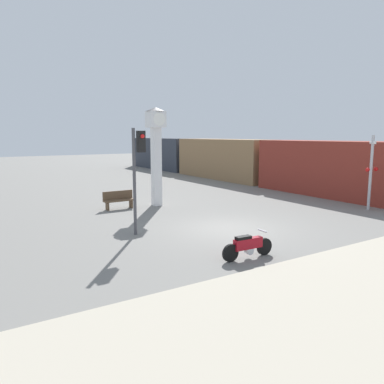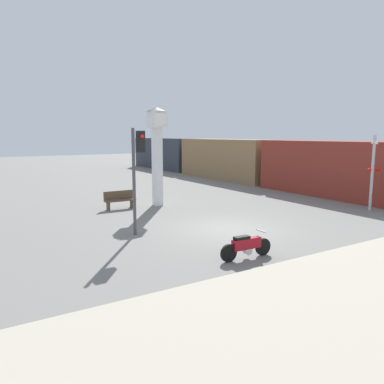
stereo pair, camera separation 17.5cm
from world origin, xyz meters
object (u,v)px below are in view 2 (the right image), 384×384
object	(u,v)px
freight_train	(226,159)
railroad_crossing_signal	(373,170)
motorcycle	(246,246)
traffic_light	(137,162)
bench	(120,199)
clock_tower	(157,142)

from	to	relation	value
freight_train	railroad_crossing_signal	xyz separation A→B (m)	(-2.26, -15.14, 0.35)
motorcycle	railroad_crossing_signal	bearing A→B (deg)	16.27
traffic_light	bench	xyz separation A→B (m)	(1.17, 5.11, -2.29)
clock_tower	railroad_crossing_signal	xyz separation A→B (m)	(8.55, -6.82, -1.34)
motorcycle	freight_train	xyz separation A→B (m)	(12.43, 17.66, 1.30)
bench	railroad_crossing_signal	bearing A→B (deg)	-33.43
railroad_crossing_signal	motorcycle	bearing A→B (deg)	-166.06
clock_tower	bench	bearing A→B (deg)	174.54
railroad_crossing_signal	clock_tower	bearing A→B (deg)	141.42
motorcycle	clock_tower	world-z (taller)	clock_tower
clock_tower	traffic_light	world-z (taller)	clock_tower
bench	freight_train	bearing A→B (deg)	32.17
motorcycle	bench	xyz separation A→B (m)	(-0.47, 9.55, 0.09)
clock_tower	railroad_crossing_signal	size ratio (longest dim) A/B	1.38
clock_tower	traffic_light	distance (m)	5.92
freight_train	bench	distance (m)	15.29
traffic_light	railroad_crossing_signal	distance (m)	11.98
freight_train	railroad_crossing_signal	bearing A→B (deg)	-98.50
clock_tower	traffic_light	xyz separation A→B (m)	(-3.25, -4.91, -0.61)
freight_train	railroad_crossing_signal	size ratio (longest dim) A/B	8.92
traffic_light	bench	bearing A→B (deg)	77.13
railroad_crossing_signal	bench	bearing A→B (deg)	146.57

